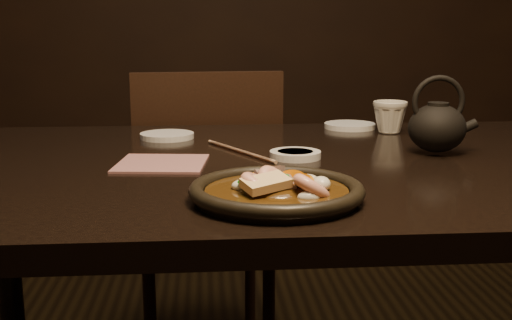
{
  "coord_description": "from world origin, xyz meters",
  "views": [
    {
      "loc": [
        -0.23,
        -1.17,
        0.99
      ],
      "look_at": [
        -0.16,
        -0.24,
        0.8
      ],
      "focal_mm": 45.0,
      "sensor_mm": 36.0,
      "label": 1
    }
  ],
  "objects": [
    {
      "name": "chair",
      "position": [
        -0.23,
        0.62,
        0.48
      ],
      "size": [
        0.45,
        0.45,
        0.88
      ],
      "rotation": [
        0.0,
        0.0,
        3.23
      ],
      "color": "black",
      "rests_on": "floor"
    },
    {
      "name": "soy_dish",
      "position": [
        -0.06,
        0.02,
        0.76
      ],
      "size": [
        0.1,
        0.1,
        0.01
      ],
      "primitive_type": "cylinder",
      "color": "white",
      "rests_on": "table"
    },
    {
      "name": "tea_cup",
      "position": [
        0.2,
        0.29,
        0.79
      ],
      "size": [
        0.09,
        0.09,
        0.08
      ],
      "primitive_type": "imported",
      "rotation": [
        0.0,
        0.0,
        -0.17
      ],
      "color": "beige",
      "rests_on": "table"
    },
    {
      "name": "table",
      "position": [
        0.0,
        0.0,
        0.67
      ],
      "size": [
        1.6,
        0.9,
        0.75
      ],
      "color": "black",
      "rests_on": "floor"
    },
    {
      "name": "plate",
      "position": [
        -0.13,
        -0.29,
        0.76
      ],
      "size": [
        0.25,
        0.25,
        0.03
      ],
      "color": "black",
      "rests_on": "table"
    },
    {
      "name": "napkin",
      "position": [
        -0.31,
        -0.02,
        0.75
      ],
      "size": [
        0.17,
        0.17,
        0.0
      ],
      "primitive_type": "cube",
      "rotation": [
        0.0,
        0.0,
        -0.11
      ],
      "color": "#915B59",
      "rests_on": "table"
    },
    {
      "name": "saucer_right",
      "position": [
        0.12,
        0.37,
        0.76
      ],
      "size": [
        0.12,
        0.12,
        0.01
      ],
      "primitive_type": "cylinder",
      "color": "white",
      "rests_on": "table"
    },
    {
      "name": "stirfry",
      "position": [
        -0.13,
        -0.29,
        0.77
      ],
      "size": [
        0.14,
        0.14,
        0.05
      ],
      "color": "#37200A",
      "rests_on": "plate"
    },
    {
      "name": "chopsticks",
      "position": [
        -0.16,
        0.08,
        0.75
      ],
      "size": [
        0.12,
        0.23,
        0.01
      ],
      "rotation": [
        0.0,
        0.0,
        0.48
      ],
      "color": "tan",
      "rests_on": "table"
    },
    {
      "name": "saucer_left",
      "position": [
        -0.32,
        0.26,
        0.76
      ],
      "size": [
        0.12,
        0.12,
        0.01
      ],
      "primitive_type": "cylinder",
      "color": "white",
      "rests_on": "table"
    },
    {
      "name": "teapot",
      "position": [
        0.22,
        0.04,
        0.81
      ],
      "size": [
        0.14,
        0.11,
        0.15
      ],
      "rotation": [
        0.0,
        0.0,
        -0.04
      ],
      "color": "black",
      "rests_on": "table"
    }
  ]
}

